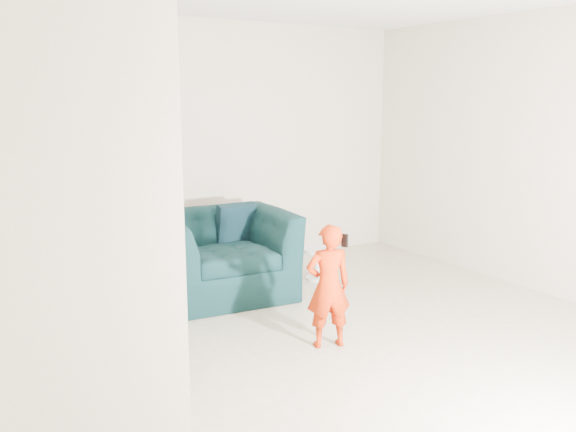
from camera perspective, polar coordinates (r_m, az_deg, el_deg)
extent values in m
plane|color=gray|center=(4.65, 6.31, -13.03)|extent=(5.50, 5.50, 0.00)
plane|color=#B6A694|center=(6.65, -8.14, 6.32)|extent=(5.00, 0.00, 5.00)
imported|color=black|center=(5.89, -6.11, -3.58)|extent=(1.35, 1.20, 0.81)
imported|color=#9B2D05|center=(4.67, 3.79, -6.56)|extent=(0.40, 0.32, 0.96)
cylinder|color=silver|center=(6.38, 2.76, -3.15)|extent=(0.34, 0.34, 0.03)
cylinder|color=silver|center=(6.42, 2.74, -4.62)|extent=(0.05, 0.05, 0.31)
cylinder|color=silver|center=(6.46, 2.73, -5.82)|extent=(0.24, 0.24, 0.03)
cube|color=#ADA089|center=(5.99, -24.19, -6.99)|extent=(1.00, 0.30, 0.27)
cube|color=#ADA089|center=(5.66, -23.89, -6.55)|extent=(1.00, 0.30, 0.54)
cube|color=#ADA089|center=(5.34, -23.56, -6.05)|extent=(1.00, 0.30, 0.81)
cube|color=#ADA089|center=(5.01, -23.19, -5.50)|extent=(1.00, 0.30, 1.08)
cube|color=#ADA089|center=(4.69, -22.77, -4.86)|extent=(1.00, 0.30, 1.35)
cube|color=#ADA089|center=(4.37, -22.29, -4.13)|extent=(1.00, 0.30, 1.62)
cube|color=#ADA089|center=(4.05, -21.73, -3.29)|extent=(1.00, 0.30, 1.89)
cube|color=#ADA089|center=(3.73, -21.07, -2.30)|extent=(1.00, 0.30, 2.16)
cube|color=#ADA089|center=(3.41, -20.30, -1.12)|extent=(1.00, 0.30, 2.43)
cube|color=#ADA089|center=(3.10, -19.37, 0.30)|extent=(1.00, 0.30, 2.70)
cylinder|color=silver|center=(4.49, -17.51, 15.14)|extent=(0.04, 3.03, 2.73)
cylinder|color=silver|center=(6.10, -20.00, -2.77)|extent=(0.04, 0.04, 1.00)
cube|color=black|center=(6.18, -4.93, -0.58)|extent=(0.40, 0.19, 0.40)
cube|color=black|center=(5.72, -11.52, -3.13)|extent=(0.05, 0.51, 0.57)
cube|color=black|center=(4.58, 5.33, -2.29)|extent=(0.04, 0.05, 0.10)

